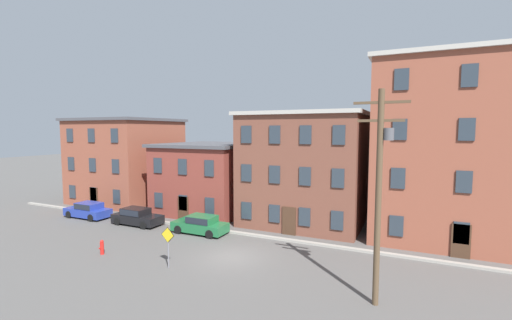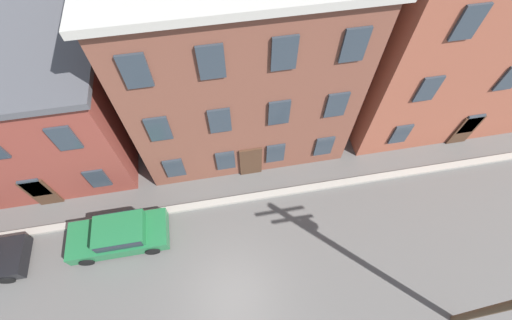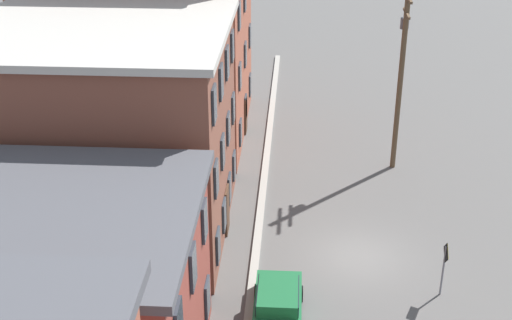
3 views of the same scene
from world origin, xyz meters
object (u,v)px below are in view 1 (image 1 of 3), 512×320
(car_blue, at_px, (88,210))
(utility_pole, at_px, (380,187))
(car_green, at_px, (201,224))
(car_black, at_px, (137,216))
(caution_sign, at_px, (168,241))
(fire_hydrant, at_px, (102,247))

(car_blue, relative_size, utility_pole, 0.44)
(car_green, bearing_deg, car_black, -178.10)
(caution_sign, bearing_deg, car_green, 108.20)
(utility_pole, height_order, fire_hydrant, utility_pole)
(car_blue, xyz_separation_m, car_black, (5.79, 0.15, 0.00))
(car_blue, height_order, fire_hydrant, car_blue)
(caution_sign, xyz_separation_m, utility_pole, (11.56, 0.66, 3.93))
(car_blue, xyz_separation_m, car_green, (12.19, 0.36, 0.00))
(car_blue, distance_m, car_black, 5.79)
(car_blue, relative_size, car_black, 1.00)
(car_black, xyz_separation_m, utility_pole, (20.09, -5.64, 4.81))
(utility_pole, bearing_deg, fire_hydrant, -177.56)
(car_black, height_order, utility_pole, utility_pole)
(car_black, height_order, car_green, same)
(car_blue, distance_m, caution_sign, 15.61)
(car_black, relative_size, utility_pole, 0.44)
(utility_pole, bearing_deg, car_blue, 168.03)
(caution_sign, distance_m, utility_pole, 12.22)
(car_green, relative_size, utility_pole, 0.44)
(car_black, height_order, caution_sign, caution_sign)
(fire_hydrant, bearing_deg, car_green, 63.67)
(car_blue, xyz_separation_m, caution_sign, (14.33, -6.15, 0.88))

